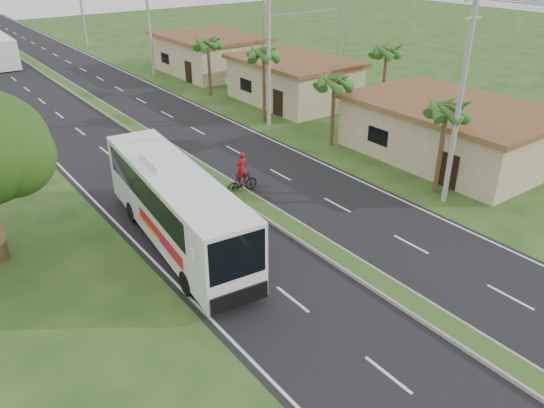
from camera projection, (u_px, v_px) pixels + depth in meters
ground at (357, 270)px, 22.64m from camera, size 180.00×180.00×0.00m
road_asphalt at (154, 141)px, 37.00m from camera, size 14.00×160.00×0.02m
median_strip at (154, 139)px, 36.96m from camera, size 1.20×160.00×0.18m
lane_edge_left at (56, 162)px, 33.45m from camera, size 0.12×160.00×0.01m
lane_edge_right at (235, 123)px, 40.56m from camera, size 0.12×160.00×0.01m
shop_near at (450, 130)px, 33.57m from camera, size 8.60×12.60×3.52m
shop_mid at (293, 80)px, 45.03m from camera, size 7.60×10.60×3.67m
shop_far at (209, 53)px, 55.05m from camera, size 8.60×11.60×3.82m
palm_verge_a at (447, 109)px, 27.43m from camera, size 2.40×2.40×5.45m
palm_verge_b at (334, 82)px, 34.28m from camera, size 2.40×2.40×5.05m
palm_verge_c at (264, 54)px, 38.65m from camera, size 2.40×2.40×5.85m
palm_verge_d at (208, 43)px, 45.63m from camera, size 2.40×2.40×5.25m
palm_behind_shop at (387, 51)px, 40.47m from camera, size 2.40×2.40×5.65m
utility_pole_a at (460, 97)px, 26.03m from camera, size 1.60×0.28×11.00m
utility_pole_b at (268, 40)px, 37.24m from camera, size 3.20×0.28×12.00m
utility_pole_c at (148, 18)px, 51.89m from camera, size 1.60×0.28×11.00m
utility_pole_d at (81, 2)px, 66.37m from camera, size 1.60×0.28×10.50m
billboard_lattice at (307, 3)px, 52.78m from camera, size 10.18×1.18×12.07m
coach_bus_main at (175, 202)px, 23.65m from camera, size 3.71×12.25×3.90m
motorcyclist at (242, 178)px, 29.13m from camera, size 1.94×0.58×2.39m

